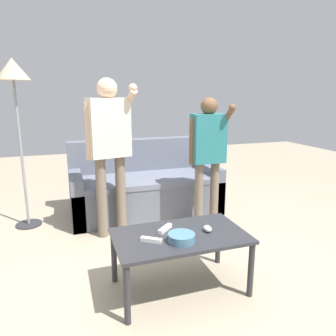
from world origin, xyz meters
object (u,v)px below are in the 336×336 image
Objects in this scene: player_right at (208,148)px; game_remote_nunchuk at (207,228)px; coffee_table at (180,241)px; player_left at (109,140)px; floor_lamp at (14,82)px; game_remote_wand_far at (151,240)px; couch at (144,188)px; game_remote_wand_near at (165,229)px; snack_bowl at (182,238)px.

game_remote_nunchuk is at bearing -115.33° from player_right.
player_right reaches higher than coffee_table.
player_left is (-0.33, 1.15, 0.62)m from coffee_table.
game_remote_wand_far is at bearing -60.83° from floor_lamp.
game_remote_wand_near is at bearing -98.91° from couch.
coffee_table is 0.61× the size of player_left.
snack_bowl is at bearing -123.32° from player_right.
player_left is at bearing 103.19° from snack_bowl.
floor_lamp reaches higher than player_right.
couch is at bearing 81.09° from game_remote_wand_near.
couch is 1.75m from game_remote_nunchuk.
coffee_table is 0.54× the size of floor_lamp.
game_remote_wand_far is at bearing 162.14° from snack_bowl.
couch is 1.65m from game_remote_wand_near.
coffee_table is 1.30m from player_right.
floor_lamp reaches higher than couch.
game_remote_nunchuk is 0.05× the size of floor_lamp.
player_right is at bearing 54.96° from coffee_table.
couch reaches higher than game_remote_nunchuk.
couch is 1.04m from player_left.
game_remote_nunchuk is at bearing -5.29° from coffee_table.
player_left reaches higher than couch.
player_left reaches higher than player_right.
game_remote_wand_near is at bearing 103.53° from snack_bowl.
game_remote_wand_near is 0.99× the size of game_remote_wand_far.
couch is 1.12× the size of player_left.
game_remote_wand_near is (1.12, -1.59, -1.12)m from floor_lamp.
couch is 1.85m from snack_bowl.
couch is 1.08m from player_right.
couch reaches higher than game_remote_wand_far.
snack_bowl is (-0.20, -1.83, 0.18)m from couch.
snack_bowl reaches higher than coffee_table.
floor_lamp reaches higher than player_left.
floor_lamp reaches higher than game_remote_nunchuk.
game_remote_nunchuk is (0.05, -1.74, 0.17)m from couch.
game_remote_wand_near is (0.24, -1.05, -0.55)m from player_left.
game_remote_nunchuk is 1.19m from player_right.
game_remote_wand_far is at bearing -167.85° from coffee_table.
player_right reaches higher than game_remote_nunchuk.
couch is 20.51× the size of game_remote_nunchuk.
floor_lamp is (-1.42, 1.71, 1.11)m from game_remote_nunchuk.
snack_bowl is 2.18× the size of game_remote_nunchuk.
player_right is (0.52, -0.74, 0.60)m from couch.
coffee_table is 0.23m from game_remote_nunchuk.
player_left is at bearing 103.12° from game_remote_wand_near.
game_remote_nunchuk is 2.48m from floor_lamp.
couch is at bearing 84.40° from coffee_table.
couch is 1.88m from floor_lamp.
player_left is 11.25× the size of game_remote_wand_near.
game_remote_nunchuk reaches higher than coffee_table.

